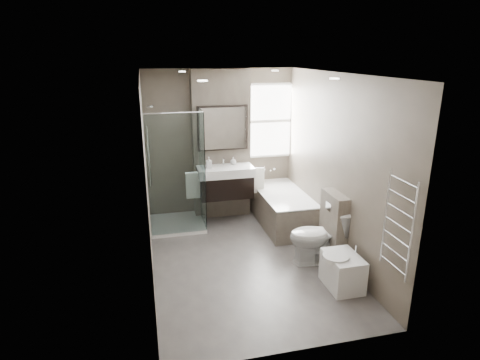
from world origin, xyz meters
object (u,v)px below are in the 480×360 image
object	(u,v)px
vanity	(225,181)
toilet	(318,236)
bidet	(342,270)
bathtub	(282,207)

from	to	relation	value
vanity	toilet	world-z (taller)	vanity
toilet	bidet	world-z (taller)	toilet
vanity	bidet	distance (m)	2.63
toilet	bidet	distance (m)	0.68
toilet	bathtub	bearing A→B (deg)	-171.22
bidet	toilet	bearing A→B (deg)	93.78
bathtub	toilet	distance (m)	1.39
vanity	toilet	distance (m)	1.99
bathtub	bidet	xyz separation A→B (m)	(0.09, -2.05, -0.08)
toilet	vanity	bearing A→B (deg)	-143.52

